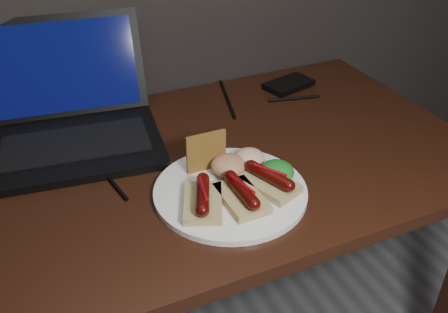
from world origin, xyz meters
name	(u,v)px	position (x,y,z in m)	size (l,w,h in m)	color
desk	(166,201)	(0.00, 1.38, 0.66)	(1.40, 0.70, 0.75)	#33150C
laptop	(72,118)	(-0.15, 1.59, 0.80)	(0.42, 0.40, 0.25)	black
hard_drive	(289,84)	(0.45, 1.62, 0.76)	(0.13, 0.08, 0.02)	black
desk_cables	(151,139)	(0.01, 1.50, 0.75)	(0.95, 0.42, 0.01)	black
plate	(230,191)	(0.09, 1.24, 0.76)	(0.30, 0.30, 0.01)	white
bread_sausage_left	(203,199)	(0.02, 1.21, 0.78)	(0.11, 0.13, 0.04)	#D2BE7B
bread_sausage_center	(242,195)	(0.09, 1.19, 0.78)	(0.07, 0.12, 0.04)	#D2BE7B
bread_sausage_right	(269,180)	(0.16, 1.21, 0.78)	(0.11, 0.13, 0.04)	#D2BE7B
crispbread	(206,152)	(0.08, 1.32, 0.80)	(0.09, 0.01, 0.09)	#AB762F
salad_greens	(277,171)	(0.19, 1.23, 0.78)	(0.07, 0.07, 0.04)	#0F4F14
salsa_mound	(228,165)	(0.11, 1.29, 0.78)	(0.07, 0.07, 0.04)	#A62310
coleslaw_mound	(249,158)	(0.16, 1.30, 0.78)	(0.06, 0.06, 0.04)	silver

